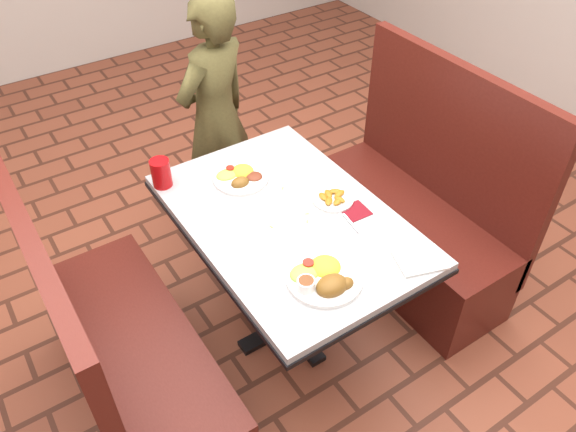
# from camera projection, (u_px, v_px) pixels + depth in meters

# --- Properties ---
(dining_table) EXTENTS (0.81, 1.21, 0.75)m
(dining_table) POSITION_uv_depth(u_px,v_px,m) (288.00, 233.00, 2.45)
(dining_table) COLOR #A5A8AA
(dining_table) RESTS_ON ground
(booth_bench_left) EXTENTS (0.47, 1.20, 1.17)m
(booth_bench_left) POSITION_uv_depth(u_px,v_px,m) (128.00, 362.00, 2.34)
(booth_bench_left) COLOR #511912
(booth_bench_left) RESTS_ON ground
(booth_bench_right) EXTENTS (0.47, 1.20, 1.17)m
(booth_bench_right) POSITION_uv_depth(u_px,v_px,m) (412.00, 221.00, 3.00)
(booth_bench_right) COLOR #511912
(booth_bench_right) RESTS_ON ground
(diner_person) EXTENTS (0.60, 0.49, 1.40)m
(diner_person) POSITION_uv_depth(u_px,v_px,m) (216.00, 118.00, 3.08)
(diner_person) COLOR brown
(diner_person) RESTS_ON ground
(near_dinner_plate) EXTENTS (0.29, 0.29, 0.09)m
(near_dinner_plate) POSITION_uv_depth(u_px,v_px,m) (324.00, 275.00, 2.09)
(near_dinner_plate) COLOR white
(near_dinner_plate) RESTS_ON dining_table
(far_dinner_plate) EXTENTS (0.25, 0.25, 0.07)m
(far_dinner_plate) POSITION_uv_depth(u_px,v_px,m) (240.00, 175.00, 2.57)
(far_dinner_plate) COLOR white
(far_dinner_plate) RESTS_ON dining_table
(plantain_plate) EXTENTS (0.18, 0.18, 0.03)m
(plantain_plate) POSITION_uv_depth(u_px,v_px,m) (333.00, 198.00, 2.46)
(plantain_plate) COLOR white
(plantain_plate) RESTS_ON dining_table
(maroon_napkin) EXTENTS (0.12, 0.12, 0.00)m
(maroon_napkin) POSITION_uv_depth(u_px,v_px,m) (355.00, 211.00, 2.41)
(maroon_napkin) COLOR maroon
(maroon_napkin) RESTS_ON dining_table
(spoon_utensil) EXTENTS (0.03, 0.13, 0.00)m
(spoon_utensil) POSITION_uv_depth(u_px,v_px,m) (351.00, 223.00, 2.35)
(spoon_utensil) COLOR silver
(spoon_utensil) RESTS_ON dining_table
(red_tumbler) EXTENTS (0.09, 0.09, 0.13)m
(red_tumbler) POSITION_uv_depth(u_px,v_px,m) (161.00, 173.00, 2.51)
(red_tumbler) COLOR #AF0B0E
(red_tumbler) RESTS_ON dining_table
(paper_napkin) EXTENTS (0.22, 0.19, 0.01)m
(paper_napkin) POSITION_uv_depth(u_px,v_px,m) (420.00, 261.00, 2.18)
(paper_napkin) COLOR silver
(paper_napkin) RESTS_ON dining_table
(knife_utensil) EXTENTS (0.02, 0.18, 0.00)m
(knife_utensil) POSITION_uv_depth(u_px,v_px,m) (321.00, 283.00, 2.09)
(knife_utensil) COLOR #BAB9BE
(knife_utensil) RESTS_ON dining_table
(fork_utensil) EXTENTS (0.02, 0.16, 0.00)m
(fork_utensil) POSITION_uv_depth(u_px,v_px,m) (325.00, 276.00, 2.11)
(fork_utensil) COLOR silver
(fork_utensil) RESTS_ON dining_table
(lettuce_shreds) EXTENTS (0.28, 0.32, 0.00)m
(lettuce_shreds) POSITION_uv_depth(u_px,v_px,m) (288.00, 205.00, 2.44)
(lettuce_shreds) COLOR #94C14D
(lettuce_shreds) RESTS_ON dining_table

